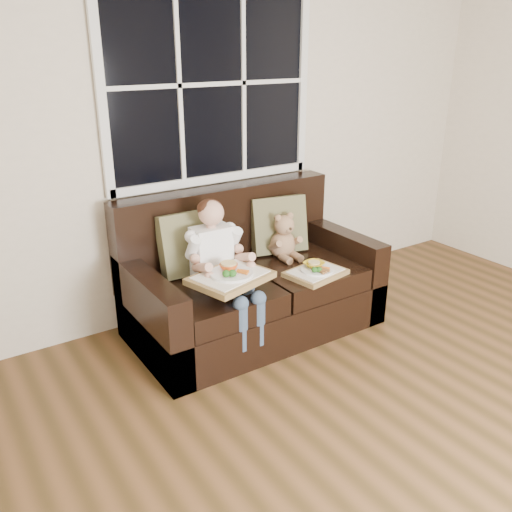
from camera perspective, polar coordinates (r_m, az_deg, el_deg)
window_back at (r=3.90m, az=-4.70°, el=17.60°), size 1.62×0.04×1.37m
loveseat at (r=3.84m, az=-0.73°, el=-3.16°), size 1.70×0.92×0.96m
pillow_left at (r=3.66m, az=-6.99°, el=1.36°), size 0.42×0.20×0.43m
pillow_right at (r=4.02m, az=2.39°, el=3.31°), size 0.45×0.28×0.43m
child at (r=3.48m, az=-3.89°, el=-0.07°), size 0.37×0.59×0.83m
teddy_bear at (r=3.93m, az=2.95°, el=1.78°), size 0.20×0.26×0.34m
tray_left at (r=3.33m, az=-2.71°, el=-2.14°), size 0.55×0.47×0.11m
tray_right at (r=3.67m, az=6.30°, el=-1.62°), size 0.42×0.35×0.09m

